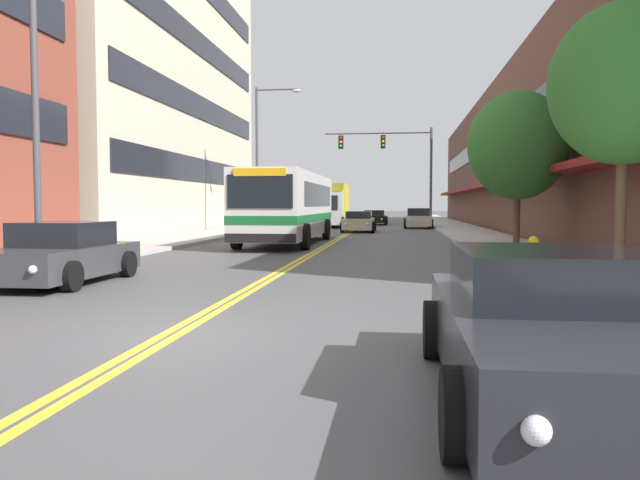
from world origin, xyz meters
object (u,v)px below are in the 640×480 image
Objects in this scene: fire_hydrant at (533,256)px; car_champagne_parked_right_mid at (418,219)px; box_truck at (329,205)px; street_lamp_left_far at (263,147)px; traffic_signal_mast at (395,156)px; city_bus at (289,204)px; street_lamp_left_near at (47,37)px; car_black_moving_second at (374,218)px; car_dark_grey_parked_left_mid at (61,255)px; car_beige_moving_lead at (359,222)px; street_tree_right_mid at (518,146)px; street_tree_right_near at (624,84)px; car_charcoal_parked_right_foreground at (558,330)px.

car_champagne_parked_right_mid is at bearing 92.86° from fire_hydrant.
street_lamp_left_far is at bearing -102.93° from box_truck.
city_bus is at bearing -104.86° from traffic_signal_mast.
city_bus is at bearing 76.96° from street_lamp_left_near.
city_bus is at bearing -108.48° from car_champagne_parked_right_mid.
car_black_moving_second is at bearing 97.32° from fire_hydrant.
box_truck is 8.56× the size of fire_hydrant.
box_truck reaches higher than car_champagne_parked_right_mid.
car_dark_grey_parked_left_mid is 0.50× the size of street_lamp_left_far.
car_beige_moving_lead is at bearing 79.49° from car_dark_grey_parked_left_mid.
street_lamp_left_near is at bearing -106.22° from car_champagne_parked_right_mid.
street_lamp_left_far is 17.79m from street_tree_right_mid.
car_dark_grey_parked_left_mid is at bearing -88.57° from street_lamp_left_far.
box_truck reaches higher than car_beige_moving_lead.
street_tree_right_near reaches higher than car_dark_grey_parked_left_mid.
car_charcoal_parked_right_foreground is 33.60m from car_beige_moving_lead.
car_black_moving_second is 5.54× the size of fire_hydrant.
city_bus is at bearing -96.04° from car_black_moving_second.
car_charcoal_parked_right_foreground is 40.04m from car_champagne_parked_right_mid.
car_champagne_parked_right_mid is at bearing 75.14° from car_dark_grey_parked_left_mid.
car_beige_moving_lead is at bearing 96.52° from car_charcoal_parked_right_foreground.
car_dark_grey_parked_left_mid is (-2.52, -14.31, -1.11)m from city_bus.
traffic_signal_mast reaches higher than car_beige_moving_lead.
car_black_moving_second is 31.03m from street_tree_right_mid.
traffic_signal_mast is (-1.62, 38.57, 4.45)m from car_charcoal_parked_right_foreground.
city_bus is at bearing -88.74° from box_truck.
car_beige_moving_lead is 17.53m from street_tree_right_mid.
car_black_moving_second is at bearing 94.06° from car_charcoal_parked_right_foreground.
car_charcoal_parked_right_foreground is 0.96× the size of car_black_moving_second.
car_charcoal_parked_right_foreground is at bearing -87.59° from traffic_signal_mast.
street_tree_right_mid is (6.22, -30.23, 3.22)m from car_black_moving_second.
street_lamp_left_near is at bearing -90.11° from street_lamp_left_far.
car_champagne_parked_right_mid is 0.56× the size of box_truck.
street_tree_right_mid reaches higher than car_champagne_parked_right_mid.
car_champagne_parked_right_mid is 8.39m from car_black_moving_second.
city_bus is 2.70× the size of car_champagne_parked_right_mid.
car_black_moving_second is at bearing 71.19° from street_lamp_left_far.
street_tree_right_mid is (6.65, -15.91, 3.20)m from car_beige_moving_lead.
box_truck is (-6.62, 41.98, 1.05)m from car_charcoal_parked_right_foreground.
fire_hydrant is at bearing -77.57° from car_beige_moving_lead.
street_tree_right_near is at bearing -88.26° from street_tree_right_mid.
car_champagne_parked_right_mid is at bearing 89.93° from car_charcoal_parked_right_foreground.
fire_hydrant is (10.29, 1.61, -0.04)m from car_dark_grey_parked_left_mid.
car_champagne_parked_right_mid is 4.93m from traffic_signal_mast.
fire_hydrant is (8.23, -33.23, -1.10)m from box_truck.
car_dark_grey_parked_left_mid is at bearing -104.86° from car_champagne_parked_right_mid.
street_tree_right_mid is 9.39m from fire_hydrant.
street_tree_right_near is (9.29, -13.63, 2.42)m from city_bus.
street_tree_right_mid is (11.51, 10.33, 3.20)m from car_dark_grey_parked_left_mid.
street_lamp_left_near reaches higher than car_charcoal_parked_right_foreground.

